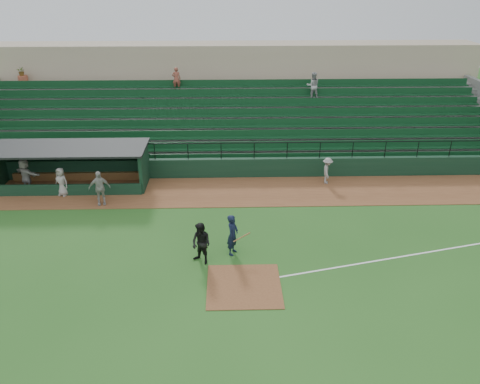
{
  "coord_description": "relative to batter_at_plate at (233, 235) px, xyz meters",
  "views": [
    {
      "loc": [
        -0.59,
        -16.79,
        11.69
      ],
      "look_at": [
        0.0,
        5.0,
        1.4
      ],
      "focal_mm": 35.58,
      "sensor_mm": 36.0,
      "label": 1
    }
  ],
  "objects": [
    {
      "name": "dugout_player_a",
      "position": [
        -7.09,
        5.08,
        0.03
      ],
      "size": [
        1.21,
        0.73,
        1.93
      ],
      "primitive_type": "imported",
      "rotation": [
        0.0,
        0.0,
        0.24
      ],
      "color": "#A49F99",
      "rests_on": "warning_track"
    },
    {
      "name": "stadium_structure",
      "position": [
        0.42,
        14.98,
        1.34
      ],
      "size": [
        38.0,
        13.08,
        6.4
      ],
      "color": "black",
      "rests_on": "ground"
    },
    {
      "name": "foul_line",
      "position": [
        8.42,
        -0.28,
        -0.96
      ],
      "size": [
        17.49,
        4.44,
        0.01
      ],
      "primitive_type": "cube",
      "rotation": [
        0.0,
        0.0,
        0.24
      ],
      "color": "white",
      "rests_on": "ground"
    },
    {
      "name": "dugout",
      "position": [
        -9.33,
        8.08,
        0.37
      ],
      "size": [
        8.9,
        3.2,
        2.42
      ],
      "color": "black",
      "rests_on": "ground"
    },
    {
      "name": "dugout_player_b",
      "position": [
        -9.52,
        6.29,
        -0.11
      ],
      "size": [
        0.94,
        0.78,
        1.65
      ],
      "primitive_type": "imported",
      "rotation": [
        0.0,
        0.0,
        -0.36
      ],
      "color": "#9F9994",
      "rests_on": "warning_track"
    },
    {
      "name": "ground",
      "position": [
        0.42,
        -1.48,
        -0.97
      ],
      "size": [
        90.0,
        90.0,
        0.0
      ],
      "primitive_type": "plane",
      "color": "#23551B",
      "rests_on": "ground"
    },
    {
      "name": "batter_at_plate",
      "position": [
        0.0,
        0.0,
        0.0
      ],
      "size": [
        1.14,
        0.83,
        1.93
      ],
      "color": "black",
      "rests_on": "ground"
    },
    {
      "name": "dugout_player_c",
      "position": [
        -11.73,
        6.99,
        0.05
      ],
      "size": [
        1.87,
        1.4,
        1.96
      ],
      "primitive_type": "imported",
      "rotation": [
        0.0,
        0.0,
        2.62
      ],
      "color": "#9C9792",
      "rests_on": "warning_track"
    },
    {
      "name": "warning_track",
      "position": [
        0.42,
        6.52,
        -0.95
      ],
      "size": [
        40.0,
        4.0,
        0.03
      ],
      "primitive_type": "cube",
      "color": "brown",
      "rests_on": "ground"
    },
    {
      "name": "umpire",
      "position": [
        -1.37,
        -0.7,
        -0.01
      ],
      "size": [
        1.18,
        1.14,
        1.91
      ],
      "primitive_type": "imported",
      "rotation": [
        0.0,
        0.0,
        -0.65
      ],
      "color": "black",
      "rests_on": "ground"
    },
    {
      "name": "runner",
      "position": [
        5.71,
        7.56,
        -0.14
      ],
      "size": [
        0.73,
        1.1,
        1.59
      ],
      "primitive_type": "imported",
      "rotation": [
        0.0,
        0.0,
        1.43
      ],
      "color": "gray",
      "rests_on": "warning_track"
    },
    {
      "name": "home_plate_dirt",
      "position": [
        0.42,
        -2.48,
        -0.95
      ],
      "size": [
        3.0,
        3.0,
        0.03
      ],
      "primitive_type": "cube",
      "color": "brown",
      "rests_on": "ground"
    }
  ]
}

